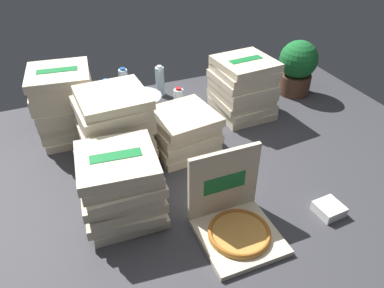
{
  "coord_description": "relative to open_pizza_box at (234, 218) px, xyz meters",
  "views": [
    {
      "loc": [
        -0.68,
        -1.54,
        1.39
      ],
      "look_at": [
        -0.01,
        0.1,
        0.14
      ],
      "focal_mm": 35.13,
      "sensor_mm": 36.0,
      "label": 1
    }
  ],
  "objects": [
    {
      "name": "pizza_stack_left_far",
      "position": [
        -0.61,
        1.16,
        0.15
      ],
      "size": [
        0.41,
        0.41,
        0.46
      ],
      "color": "beige",
      "rests_on": "ground_plane"
    },
    {
      "name": "napkin_pile",
      "position": [
        0.5,
        -0.08,
        -0.06
      ],
      "size": [
        0.14,
        0.14,
        0.05
      ],
      "primitive_type": "cube",
      "rotation": [
        0.0,
        0.0,
        0.07
      ],
      "color": "white",
      "rests_on": "ground_plane"
    },
    {
      "name": "pizza_stack_center_far",
      "position": [
        0.57,
        0.98,
        0.12
      ],
      "size": [
        0.4,
        0.41,
        0.41
      ],
      "color": "beige",
      "rests_on": "ground_plane"
    },
    {
      "name": "water_bottle_4",
      "position": [
        -0.3,
        1.4,
        0.03
      ],
      "size": [
        0.07,
        0.07,
        0.24
      ],
      "color": "silver",
      "rests_on": "ground_plane"
    },
    {
      "name": "water_bottle_3",
      "position": [
        0.13,
        1.08,
        0.03
      ],
      "size": [
        0.07,
        0.07,
        0.24
      ],
      "color": "silver",
      "rests_on": "ground_plane"
    },
    {
      "name": "ice_bucket",
      "position": [
        -0.09,
        1.29,
        -0.02
      ],
      "size": [
        0.31,
        0.31,
        0.12
      ],
      "primitive_type": "cylinder",
      "color": "#B7BABF",
      "rests_on": "ground_plane"
    },
    {
      "name": "water_bottle_1",
      "position": [
        0.12,
        1.48,
        0.03
      ],
      "size": [
        0.07,
        0.07,
        0.24
      ],
      "color": "silver",
      "rests_on": "ground_plane"
    },
    {
      "name": "pizza_stack_right_near",
      "position": [
        -0.46,
        0.32,
        0.1
      ],
      "size": [
        0.4,
        0.41,
        0.36
      ],
      "color": "beige",
      "rests_on": "ground_plane"
    },
    {
      "name": "pizza_stack_left_near",
      "position": [
        0.02,
        0.73,
        0.04
      ],
      "size": [
        0.42,
        0.42,
        0.26
      ],
      "color": "beige",
      "rests_on": "ground_plane"
    },
    {
      "name": "pizza_stack_right_far",
      "position": [
        -0.38,
        0.74,
        0.15
      ],
      "size": [
        0.4,
        0.41,
        0.46
      ],
      "color": "beige",
      "rests_on": "ground_plane"
    },
    {
      "name": "water_bottle_2",
      "position": [
        -0.33,
        1.32,
        0.03
      ],
      "size": [
        0.07,
        0.07,
        0.24
      ],
      "color": "silver",
      "rests_on": "ground_plane"
    },
    {
      "name": "open_pizza_box",
      "position": [
        0.0,
        0.0,
        0.0
      ],
      "size": [
        0.36,
        0.38,
        0.39
      ],
      "color": "beige",
      "rests_on": "ground_plane"
    },
    {
      "name": "potted_plant",
      "position": [
        1.11,
        1.11,
        0.14
      ],
      "size": [
        0.29,
        0.29,
        0.42
      ],
      "color": "#513323",
      "rests_on": "ground_plane"
    },
    {
      "name": "ground_plane",
      "position": [
        0.02,
        0.47,
        -0.09
      ],
      "size": [
        3.2,
        2.4,
        0.02
      ],
      "primitive_type": "cube",
      "color": "#38383D"
    },
    {
      "name": "water_bottle_0",
      "position": [
        -0.14,
        1.54,
        0.03
      ],
      "size": [
        0.07,
        0.07,
        0.24
      ],
      "color": "silver",
      "rests_on": "ground_plane"
    }
  ]
}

